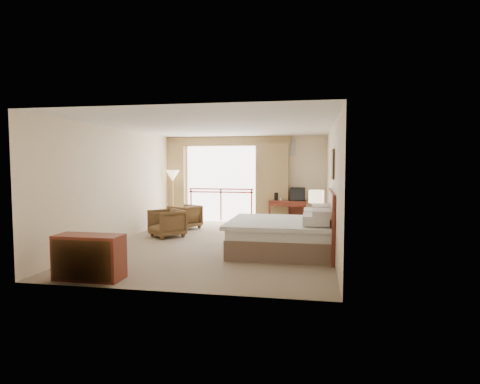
% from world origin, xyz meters
% --- Properties ---
extents(floor, '(7.00, 7.00, 0.00)m').
position_xyz_m(floor, '(0.00, 0.00, 0.00)').
color(floor, '#81705B').
rests_on(floor, ground).
extents(ceiling, '(7.00, 7.00, 0.00)m').
position_xyz_m(ceiling, '(0.00, 0.00, 2.70)').
color(ceiling, white).
rests_on(ceiling, wall_back).
extents(wall_back, '(5.00, 0.00, 5.00)m').
position_xyz_m(wall_back, '(0.00, 3.50, 1.35)').
color(wall_back, beige).
rests_on(wall_back, ground).
extents(wall_front, '(5.00, 0.00, 5.00)m').
position_xyz_m(wall_front, '(0.00, -3.50, 1.35)').
color(wall_front, beige).
rests_on(wall_front, ground).
extents(wall_left, '(0.00, 7.00, 7.00)m').
position_xyz_m(wall_left, '(-2.50, 0.00, 1.35)').
color(wall_left, beige).
rests_on(wall_left, ground).
extents(wall_right, '(0.00, 7.00, 7.00)m').
position_xyz_m(wall_right, '(2.50, 0.00, 1.35)').
color(wall_right, beige).
rests_on(wall_right, ground).
extents(balcony_door, '(2.40, 0.00, 2.40)m').
position_xyz_m(balcony_door, '(-0.80, 3.48, 1.20)').
color(balcony_door, white).
rests_on(balcony_door, wall_back).
extents(balcony_railing, '(2.09, 0.03, 1.02)m').
position_xyz_m(balcony_railing, '(-0.80, 3.46, 0.81)').
color(balcony_railing, '#A51A0E').
rests_on(balcony_railing, wall_back).
extents(curtain_left, '(1.00, 0.26, 2.50)m').
position_xyz_m(curtain_left, '(-2.45, 3.35, 1.25)').
color(curtain_left, olive).
rests_on(curtain_left, wall_back).
extents(curtain_right, '(1.00, 0.26, 2.50)m').
position_xyz_m(curtain_right, '(0.85, 3.35, 1.25)').
color(curtain_right, olive).
rests_on(curtain_right, wall_back).
extents(valance, '(4.40, 0.22, 0.28)m').
position_xyz_m(valance, '(-0.80, 3.38, 2.55)').
color(valance, olive).
rests_on(valance, wall_back).
extents(hvac_vent, '(0.50, 0.04, 0.50)m').
position_xyz_m(hvac_vent, '(1.30, 3.47, 2.35)').
color(hvac_vent, silver).
rests_on(hvac_vent, wall_back).
extents(bed, '(2.13, 2.06, 0.97)m').
position_xyz_m(bed, '(1.50, -0.60, 0.38)').
color(bed, brown).
rests_on(bed, floor).
extents(headboard, '(0.06, 2.10, 1.30)m').
position_xyz_m(headboard, '(2.46, -0.60, 0.65)').
color(headboard, maroon).
rests_on(headboard, wall_right).
extents(framed_art, '(0.04, 0.72, 0.60)m').
position_xyz_m(framed_art, '(2.47, -0.60, 1.85)').
color(framed_art, '#321C0B').
rests_on(framed_art, wall_right).
extents(nightstand, '(0.44, 0.51, 0.57)m').
position_xyz_m(nightstand, '(2.17, 0.64, 0.29)').
color(nightstand, maroon).
rests_on(nightstand, floor).
extents(table_lamp, '(0.36, 0.36, 0.64)m').
position_xyz_m(table_lamp, '(2.17, 0.69, 1.07)').
color(table_lamp, tan).
rests_on(table_lamp, nightstand).
extents(phone, '(0.21, 0.17, 0.08)m').
position_xyz_m(phone, '(2.12, 0.49, 0.62)').
color(phone, black).
rests_on(phone, nightstand).
extents(desk, '(1.14, 0.55, 0.74)m').
position_xyz_m(desk, '(1.33, 3.28, 0.58)').
color(desk, maroon).
rests_on(desk, floor).
extents(tv, '(0.44, 0.35, 0.40)m').
position_xyz_m(tv, '(1.63, 3.22, 0.94)').
color(tv, black).
rests_on(tv, desk).
extents(coffee_maker, '(0.11, 0.11, 0.24)m').
position_xyz_m(coffee_maker, '(0.98, 3.23, 0.86)').
color(coffee_maker, black).
rests_on(coffee_maker, desk).
extents(cup, '(0.06, 0.06, 0.09)m').
position_xyz_m(cup, '(1.13, 3.18, 0.78)').
color(cup, white).
rests_on(cup, desk).
extents(wastebasket, '(0.28, 0.28, 0.32)m').
position_xyz_m(wastebasket, '(0.81, 2.71, 0.16)').
color(wastebasket, black).
rests_on(wastebasket, floor).
extents(armchair_far, '(1.00, 0.99, 0.68)m').
position_xyz_m(armchair_far, '(-1.51, 1.95, 0.00)').
color(armchair_far, '#49331C').
rests_on(armchair_far, floor).
extents(armchair_near, '(1.07, 1.07, 0.70)m').
position_xyz_m(armchair_near, '(-1.55, 0.64, 0.00)').
color(armchair_near, '#49331C').
rests_on(armchair_near, floor).
extents(side_table, '(0.51, 0.51, 0.56)m').
position_xyz_m(side_table, '(-1.93, 1.43, 0.38)').
color(side_table, '#321C0B').
rests_on(side_table, floor).
extents(book, '(0.26, 0.28, 0.02)m').
position_xyz_m(book, '(-1.93, 1.43, 0.57)').
color(book, white).
rests_on(book, side_table).
extents(floor_lamp, '(0.42, 0.42, 1.65)m').
position_xyz_m(floor_lamp, '(-2.22, 2.95, 1.42)').
color(floor_lamp, tan).
rests_on(floor_lamp, floor).
extents(dresser, '(1.09, 0.46, 0.72)m').
position_xyz_m(dresser, '(-1.45, -3.13, 0.36)').
color(dresser, maroon).
rests_on(dresser, floor).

